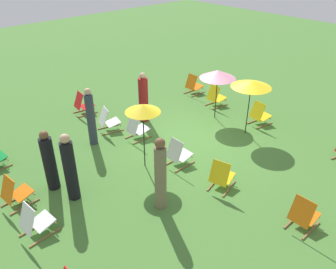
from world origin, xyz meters
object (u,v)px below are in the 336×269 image
at_px(deckchair_0, 108,121).
at_px(deckchair_2, 216,97).
at_px(deckchair_8, 35,222).
at_px(deckchair_10, 15,193).
at_px(deckchair_3, 137,128).
at_px(person_4, 160,175).
at_px(deckchair_12, 304,215).
at_px(person_3, 49,162).
at_px(deckchair_14, 178,154).
at_px(deckchair_15, 221,176).
at_px(person_1, 143,99).
at_px(umbrella_0, 251,84).
at_px(deckchair_13, 83,104).
at_px(umbrella_1, 218,74).
at_px(person_0, 70,169).
at_px(person_2, 91,118).
at_px(deckchair_5, 260,115).
at_px(deckchair_9, 194,85).
at_px(umbrella_2, 143,108).

xyz_separation_m(deckchair_0, deckchair_2, (-1.14, -4.12, 0.00)).
distance_m(deckchair_8, deckchair_10, 1.25).
relative_size(deckchair_3, person_4, 0.44).
bearing_deg(deckchair_12, deckchair_2, -32.01).
bearing_deg(deckchair_10, person_3, -94.19).
relative_size(deckchair_0, deckchair_14, 1.03).
xyz_separation_m(deckchair_2, deckchair_15, (-3.36, 3.72, 0.00)).
relative_size(deckchair_0, person_1, 0.49).
xyz_separation_m(deckchair_0, deckchair_15, (-4.50, -0.41, 0.00)).
height_order(deckchair_3, umbrella_0, umbrella_0).
bearing_deg(deckchair_8, deckchair_13, -45.01).
bearing_deg(deckchair_12, person_3, 34.28).
bearing_deg(deckchair_8, umbrella_1, -86.33).
distance_m(umbrella_1, person_0, 5.99).
bearing_deg(person_4, deckchair_8, 93.53).
relative_size(umbrella_1, person_0, 0.98).
bearing_deg(deckchair_0, deckchair_10, 128.14).
bearing_deg(deckchair_10, deckchair_13, -55.06).
relative_size(deckchair_2, deckchair_12, 1.00).
relative_size(deckchair_2, person_3, 0.50).
bearing_deg(person_3, deckchair_0, 24.88).
bearing_deg(umbrella_1, deckchair_13, 43.49).
bearing_deg(deckchair_2, deckchair_10, 99.76).
bearing_deg(umbrella_0, deckchair_2, -23.10).
distance_m(deckchair_2, person_2, 5.02).
height_order(deckchair_14, person_4, person_4).
xyz_separation_m(deckchair_5, deckchair_9, (3.40, -0.29, 0.00)).
distance_m(deckchair_0, deckchair_10, 4.04).
distance_m(umbrella_2, person_3, 2.69).
bearing_deg(person_2, umbrella_2, 26.40).
xyz_separation_m(deckchair_3, deckchair_8, (-1.78, 4.16, 0.00)).
distance_m(deckchair_3, deckchair_13, 2.78).
bearing_deg(umbrella_0, deckchair_14, 86.47).
distance_m(umbrella_2, person_0, 2.36).
bearing_deg(deckchair_13, deckchair_5, -132.92).
distance_m(deckchair_3, person_3, 3.20).
relative_size(deckchair_5, deckchair_8, 1.00).
bearing_deg(deckchair_13, person_1, -138.49).
relative_size(person_0, person_3, 1.08).
bearing_deg(deckchair_9, umbrella_1, 154.61).
bearing_deg(umbrella_0, person_4, 99.89).
xyz_separation_m(deckchair_15, umbrella_0, (1.30, -2.84, 1.36)).
distance_m(deckchair_0, person_4, 4.18).
xyz_separation_m(deckchair_3, umbrella_1, (-0.72, -2.97, 1.26)).
height_order(deckchair_0, person_2, person_2).
height_order(deckchair_3, deckchair_14, same).
height_order(deckchair_10, umbrella_2, umbrella_2).
bearing_deg(deckchair_3, person_2, 61.77).
xyz_separation_m(deckchair_9, deckchair_10, (-1.84, 8.07, 0.00)).
height_order(deckchair_2, deckchair_9, same).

